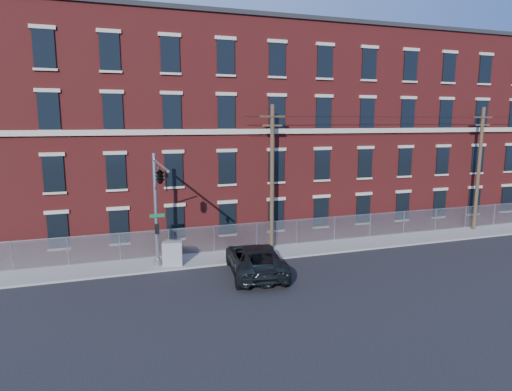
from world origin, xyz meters
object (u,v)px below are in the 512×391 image
object	(u,v)px
traffic_signal_mast	(159,187)
pickup_truck	(255,259)
utility_pole_near	(272,175)
utility_cabinet	(172,254)

from	to	relation	value
traffic_signal_mast	pickup_truck	world-z (taller)	traffic_signal_mast
utility_pole_near	pickup_truck	distance (m)	6.64
traffic_signal_mast	utility_pole_near	size ratio (longest dim) A/B	0.70
traffic_signal_mast	utility_cabinet	bearing A→B (deg)	66.66
traffic_signal_mast	utility_pole_near	bearing A→B (deg)	23.14
traffic_signal_mast	utility_cabinet	world-z (taller)	traffic_signal_mast
traffic_signal_mast	pickup_truck	size ratio (longest dim) A/B	1.08
utility_pole_near	pickup_truck	xyz separation A→B (m)	(-2.62, -4.19, -4.44)
traffic_signal_mast	utility_cabinet	xyz separation A→B (m)	(0.87, 2.02, -4.51)
pickup_truck	traffic_signal_mast	bearing A→B (deg)	-0.17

